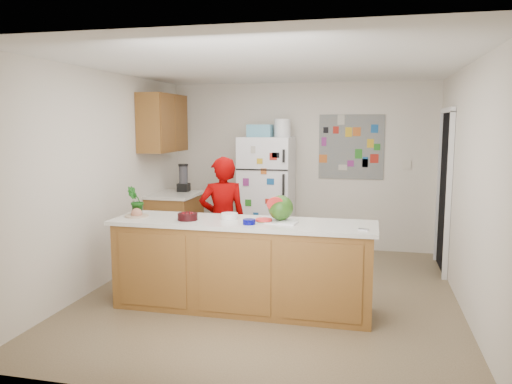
% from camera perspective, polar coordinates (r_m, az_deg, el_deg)
% --- Properties ---
extents(floor, '(4.00, 4.50, 0.02)m').
position_cam_1_polar(floor, '(5.71, 1.74, -11.65)').
color(floor, brown).
rests_on(floor, ground).
extents(wall_back, '(4.00, 0.02, 2.50)m').
position_cam_1_polar(wall_back, '(7.64, 5.14, 2.97)').
color(wall_back, beige).
rests_on(wall_back, ground).
extents(wall_left, '(0.02, 4.50, 2.50)m').
position_cam_1_polar(wall_left, '(6.14, -16.93, 1.47)').
color(wall_left, beige).
rests_on(wall_left, ground).
extents(wall_right, '(0.02, 4.50, 2.50)m').
position_cam_1_polar(wall_right, '(5.40, 23.18, 0.34)').
color(wall_right, beige).
rests_on(wall_right, ground).
extents(ceiling, '(4.00, 4.50, 0.02)m').
position_cam_1_polar(ceiling, '(5.42, 1.85, 14.35)').
color(ceiling, white).
rests_on(ceiling, wall_back).
extents(doorway, '(0.03, 0.85, 2.04)m').
position_cam_1_polar(doorway, '(6.85, 20.81, -0.02)').
color(doorway, black).
rests_on(doorway, ground).
extents(peninsula_base, '(2.60, 0.62, 0.88)m').
position_cam_1_polar(peninsula_base, '(5.15, -1.57, -8.57)').
color(peninsula_base, brown).
rests_on(peninsula_base, floor).
extents(peninsula_top, '(2.68, 0.70, 0.04)m').
position_cam_1_polar(peninsula_top, '(5.04, -1.59, -3.55)').
color(peninsula_top, silver).
rests_on(peninsula_top, peninsula_base).
extents(side_counter_base, '(0.60, 0.80, 0.86)m').
position_cam_1_polar(side_counter_base, '(7.33, -9.20, -3.80)').
color(side_counter_base, brown).
rests_on(side_counter_base, floor).
extents(side_counter_top, '(0.64, 0.84, 0.04)m').
position_cam_1_polar(side_counter_top, '(7.25, -9.28, -0.31)').
color(side_counter_top, silver).
rests_on(side_counter_top, side_counter_base).
extents(upper_cabinets, '(0.35, 1.00, 0.80)m').
position_cam_1_polar(upper_cabinets, '(7.18, -10.58, 7.75)').
color(upper_cabinets, brown).
rests_on(upper_cabinets, wall_left).
extents(refrigerator, '(0.75, 0.70, 1.70)m').
position_cam_1_polar(refrigerator, '(7.39, 1.24, -0.29)').
color(refrigerator, silver).
rests_on(refrigerator, floor).
extents(fridge_top_bin, '(0.35, 0.28, 0.18)m').
position_cam_1_polar(fridge_top_bin, '(7.34, 0.49, 7.02)').
color(fridge_top_bin, '#5999B2').
rests_on(fridge_top_bin, refrigerator).
extents(photo_collage, '(0.95, 0.01, 0.95)m').
position_cam_1_polar(photo_collage, '(7.53, 10.83, 5.08)').
color(photo_collage, slate).
rests_on(photo_collage, wall_back).
extents(person, '(0.65, 0.56, 1.52)m').
position_cam_1_polar(person, '(5.90, -3.82, -3.30)').
color(person, '#720000').
rests_on(person, floor).
extents(blender_appliance, '(0.13, 0.13, 0.38)m').
position_cam_1_polar(blender_appliance, '(7.41, -8.29, 1.53)').
color(blender_appliance, black).
rests_on(blender_appliance, side_counter_top).
extents(cutting_board, '(0.44, 0.36, 0.01)m').
position_cam_1_polar(cutting_board, '(5.01, 2.11, -3.33)').
color(cutting_board, white).
rests_on(cutting_board, peninsula_top).
extents(watermelon, '(0.25, 0.25, 0.25)m').
position_cam_1_polar(watermelon, '(4.99, 2.84, -1.82)').
color(watermelon, '#295C13').
rests_on(watermelon, cutting_board).
extents(watermelon_slice, '(0.17, 0.17, 0.02)m').
position_cam_1_polar(watermelon_slice, '(4.98, 0.90, -3.20)').
color(watermelon_slice, red).
rests_on(watermelon_slice, cutting_board).
extents(cherry_bowl, '(0.22, 0.22, 0.07)m').
position_cam_1_polar(cherry_bowl, '(5.13, -7.82, -2.81)').
color(cherry_bowl, black).
rests_on(cherry_bowl, peninsula_top).
extents(white_bowl, '(0.21, 0.21, 0.06)m').
position_cam_1_polar(white_bowl, '(5.14, -3.06, -2.76)').
color(white_bowl, silver).
rests_on(white_bowl, peninsula_top).
extents(cobalt_bowl, '(0.16, 0.16, 0.05)m').
position_cam_1_polar(cobalt_bowl, '(4.87, -0.80, -3.42)').
color(cobalt_bowl, '#030366').
rests_on(cobalt_bowl, peninsula_top).
extents(plate, '(0.32, 0.32, 0.02)m').
position_cam_1_polar(plate, '(5.42, -13.47, -2.66)').
color(plate, '#C2B692').
rests_on(plate, peninsula_top).
extents(paper_towel, '(0.19, 0.17, 0.02)m').
position_cam_1_polar(paper_towel, '(4.89, 3.66, -3.56)').
color(paper_towel, white).
rests_on(paper_towel, peninsula_top).
extents(keys, '(0.10, 0.06, 0.01)m').
position_cam_1_polar(keys, '(4.71, 12.17, -4.21)').
color(keys, gray).
rests_on(keys, peninsula_top).
extents(potted_plant, '(0.22, 0.22, 0.31)m').
position_cam_1_polar(potted_plant, '(5.48, -13.61, -0.99)').
color(potted_plant, '#0A4111').
rests_on(potted_plant, peninsula_top).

